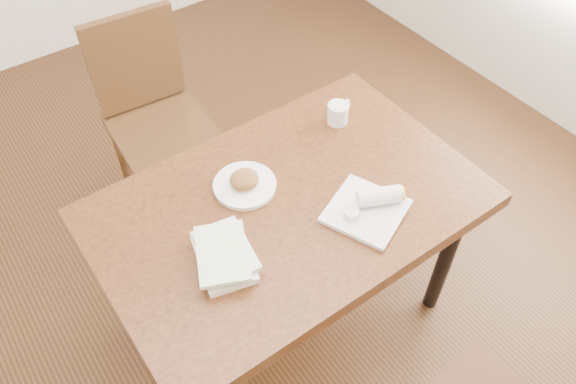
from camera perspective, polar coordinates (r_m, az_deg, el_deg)
ground at (r=2.50m, az=0.00°, el=-12.32°), size 4.00×5.00×0.01m
table at (r=1.94m, az=0.00°, el=-2.54°), size 1.29×0.84×0.75m
chair_far at (r=2.62m, az=-13.66°, el=8.40°), size 0.45×0.45×0.95m
plate_scone at (r=1.91m, az=-4.43°, el=0.90°), size 0.22×0.22×0.07m
coffee_mug at (r=2.15m, az=5.14°, el=8.05°), size 0.12×0.08×0.08m
plate_burrito at (r=1.86m, az=8.35°, el=-1.44°), size 0.31×0.31×0.08m
book_stack at (r=1.72m, az=-6.51°, el=-6.36°), size 0.23×0.27×0.06m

